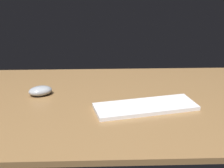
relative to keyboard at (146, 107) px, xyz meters
The scene contains 3 objects.
desk 19.68cm from the keyboard, 154.26° to the left, with size 140.00×84.00×2.00cm, color olive.
keyboard is the anchor object (origin of this frame).
computer_mouse 44.40cm from the keyboard, 160.60° to the left, with size 9.72×6.73×3.92cm, color #999EA5.
Camera 1 is at (1.23, -113.79, 50.46)cm, focal length 49.41 mm.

